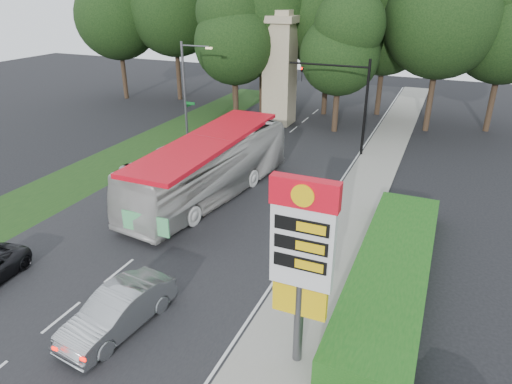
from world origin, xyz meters
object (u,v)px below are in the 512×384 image
at_px(streetlight_signs, 187,88).
at_px(transit_bus, 210,168).
at_px(traffic_signal_mast, 349,93).
at_px(sedan_silver, 118,311).
at_px(gas_station_pylon, 302,251).
at_px(monument, 280,68).

height_order(streetlight_signs, transit_bus, streetlight_signs).
height_order(traffic_signal_mast, streetlight_signs, streetlight_signs).
distance_m(traffic_signal_mast, sedan_silver, 23.59).
distance_m(gas_station_pylon, sedan_silver, 7.70).
relative_size(traffic_signal_mast, sedan_silver, 1.48).
bearing_deg(streetlight_signs, gas_station_pylon, -51.04).
xyz_separation_m(traffic_signal_mast, transit_bus, (-5.69, -11.17, -2.80)).
bearing_deg(traffic_signal_mast, streetlight_signs, -171.08).
xyz_separation_m(traffic_signal_mast, streetlight_signs, (-12.67, -1.99, -0.23)).
bearing_deg(monument, transit_bus, -83.37).
bearing_deg(traffic_signal_mast, transit_bus, -116.97).
distance_m(gas_station_pylon, traffic_signal_mast, 22.29).
height_order(traffic_signal_mast, transit_bus, traffic_signal_mast).
bearing_deg(monument, sedan_silver, -81.20).
xyz_separation_m(gas_station_pylon, traffic_signal_mast, (-3.52, 22.00, 0.22)).
relative_size(gas_station_pylon, traffic_signal_mast, 0.95).
bearing_deg(gas_station_pylon, traffic_signal_mast, 99.09).
distance_m(traffic_signal_mast, transit_bus, 12.85).
bearing_deg(transit_bus, sedan_silver, -70.39).
relative_size(streetlight_signs, transit_bus, 0.59).
distance_m(gas_station_pylon, transit_bus, 14.45).
distance_m(gas_station_pylon, monument, 30.17).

